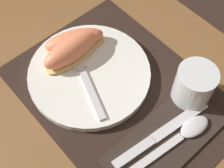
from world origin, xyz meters
The scene contains 10 objects.
ground_plane centered at (0.00, 0.00, 0.00)m, with size 3.00×3.00×0.00m, color brown.
placemat centered at (0.00, 0.00, 0.00)m, with size 0.43×0.32×0.00m.
plate centered at (-0.07, -0.02, 0.01)m, with size 0.25×0.25×0.02m.
juice_glass centered at (0.09, 0.10, 0.04)m, with size 0.08×0.08×0.08m.
napkin centered at (0.13, -0.01, 0.01)m, with size 0.11×0.24×0.00m.
knife centered at (0.11, -0.01, 0.01)m, with size 0.04×0.22×0.01m.
spoon centered at (0.14, 0.03, 0.01)m, with size 0.05×0.18×0.01m.
fork centered at (-0.08, -0.03, 0.02)m, with size 0.19×0.09×0.00m.
citrus_wedge_0 centered at (-0.14, 0.00, 0.04)m, with size 0.10×0.14×0.04m.
citrus_wedge_1 centered at (-0.13, -0.02, 0.04)m, with size 0.05×0.13×0.05m.
Camera 1 is at (0.22, -0.22, 0.55)m, focal length 50.00 mm.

